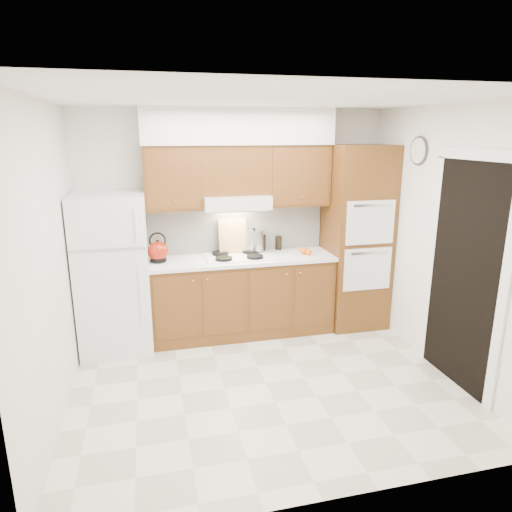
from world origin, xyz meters
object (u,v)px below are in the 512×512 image
at_px(oven_cabinet, 356,238).
at_px(kettle, 158,251).
at_px(fridge, 113,274).
at_px(stock_pot, 254,240).

xyz_separation_m(oven_cabinet, kettle, (-2.36, 0.04, -0.04)).
height_order(fridge, stock_pot, fridge).
height_order(oven_cabinet, kettle, oven_cabinet).
bearing_deg(stock_pot, fridge, -171.54).
distance_m(oven_cabinet, stock_pot, 1.24).
bearing_deg(oven_cabinet, kettle, 178.96).
bearing_deg(kettle, oven_cabinet, -0.99).
bearing_deg(oven_cabinet, stock_pot, 170.49).
distance_m(fridge, kettle, 0.53).
bearing_deg(fridge, stock_pot, 8.46).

